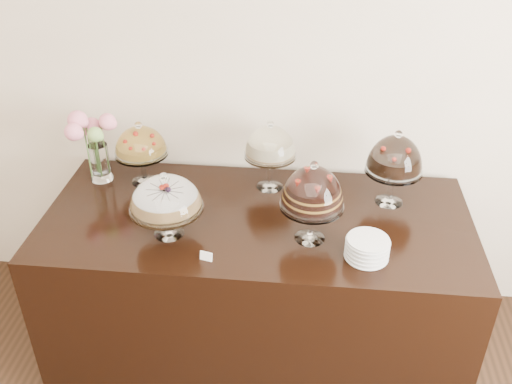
# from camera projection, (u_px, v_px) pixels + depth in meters

# --- Properties ---
(wall_back) EXTENTS (5.00, 0.04, 3.00)m
(wall_back) POSITION_uv_depth(u_px,v_px,m) (299.00, 69.00, 3.06)
(wall_back) COLOR beige
(wall_back) RESTS_ON ground
(display_counter) EXTENTS (2.20, 1.00, 0.90)m
(display_counter) POSITION_uv_depth(u_px,v_px,m) (257.00, 283.00, 3.17)
(display_counter) COLOR black
(display_counter) RESTS_ON ground
(cake_stand_sugar_sponge) EXTENTS (0.36, 0.36, 0.35)m
(cake_stand_sugar_sponge) POSITION_uv_depth(u_px,v_px,m) (166.00, 197.00, 2.69)
(cake_stand_sugar_sponge) COLOR white
(cake_stand_sugar_sponge) RESTS_ON display_counter
(cake_stand_choco_layer) EXTENTS (0.30, 0.30, 0.43)m
(cake_stand_choco_layer) POSITION_uv_depth(u_px,v_px,m) (313.00, 191.00, 2.63)
(cake_stand_choco_layer) COLOR white
(cake_stand_choco_layer) RESTS_ON display_counter
(cake_stand_cheesecake) EXTENTS (0.28, 0.28, 0.40)m
(cake_stand_cheesecake) POSITION_uv_depth(u_px,v_px,m) (270.00, 145.00, 3.04)
(cake_stand_cheesecake) COLOR white
(cake_stand_cheesecake) RESTS_ON display_counter
(cake_stand_dark_choco) EXTENTS (0.30, 0.30, 0.42)m
(cake_stand_dark_choco) POSITION_uv_depth(u_px,v_px,m) (395.00, 157.00, 2.91)
(cake_stand_dark_choco) COLOR white
(cake_stand_dark_choco) RESTS_ON display_counter
(cake_stand_fruit_tart) EXTENTS (0.29, 0.29, 0.37)m
(cake_stand_fruit_tart) POSITION_uv_depth(u_px,v_px,m) (140.00, 144.00, 3.11)
(cake_stand_fruit_tart) COLOR white
(cake_stand_fruit_tart) RESTS_ON display_counter
(flower_vase) EXTENTS (0.26, 0.27, 0.42)m
(flower_vase) POSITION_uv_depth(u_px,v_px,m) (93.00, 138.00, 3.12)
(flower_vase) COLOR white
(flower_vase) RESTS_ON display_counter
(plate_stack) EXTENTS (0.20, 0.20, 0.10)m
(plate_stack) POSITION_uv_depth(u_px,v_px,m) (367.00, 248.00, 2.62)
(plate_stack) COLOR silver
(plate_stack) RESTS_ON display_counter
(price_card_left) EXTENTS (0.06, 0.03, 0.04)m
(price_card_left) POSITION_uv_depth(u_px,v_px,m) (206.00, 256.00, 2.62)
(price_card_left) COLOR white
(price_card_left) RESTS_ON display_counter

